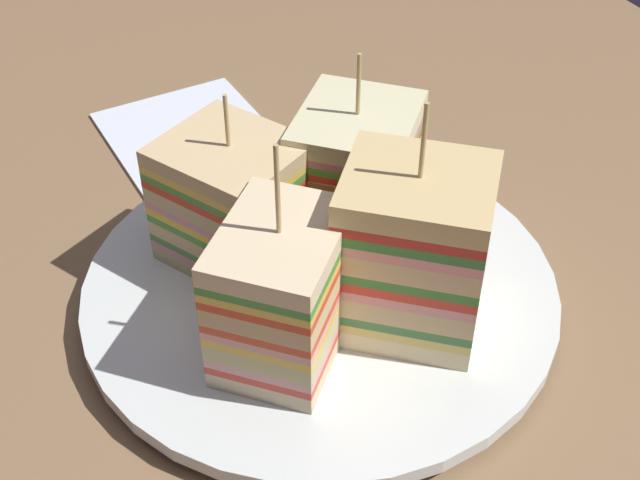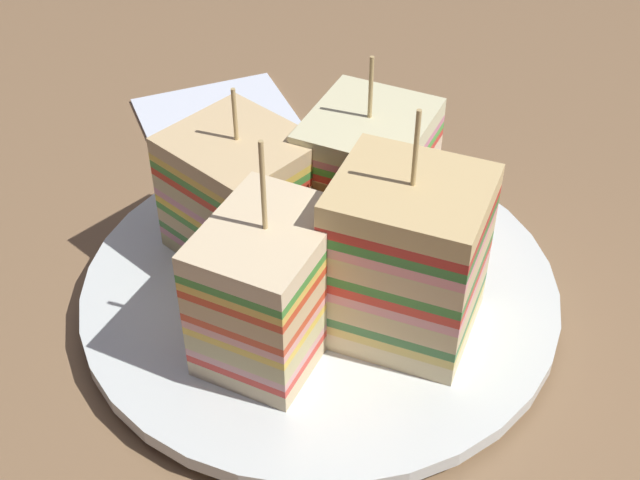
{
  "view_description": "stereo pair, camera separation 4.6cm",
  "coord_description": "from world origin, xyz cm",
  "px_view_note": "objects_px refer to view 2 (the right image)",
  "views": [
    {
      "loc": [
        -31.86,
        14.98,
        34.46
      ],
      "look_at": [
        0.0,
        0.0,
        4.59
      ],
      "focal_mm": 48.23,
      "sensor_mm": 36.0,
      "label": 1
    },
    {
      "loc": [
        -33.55,
        10.69,
        34.46
      ],
      "look_at": [
        0.0,
        0.0,
        4.59
      ],
      "focal_mm": 48.23,
      "sensor_mm": 36.0,
      "label": 2
    }
  ],
  "objects_px": {
    "napkin": "(226,131)",
    "sandwich_wedge_1": "(405,259)",
    "sandwich_wedge_3": "(241,195)",
    "plate": "(320,289)",
    "chip_pile": "(309,277)",
    "sandwich_wedge_0": "(269,289)",
    "sandwich_wedge_2": "(367,176)"
  },
  "relations": [
    {
      "from": "plate",
      "to": "chip_pile",
      "type": "xyz_separation_m",
      "value": [
        -0.0,
        0.01,
        0.01
      ]
    },
    {
      "from": "plate",
      "to": "napkin",
      "type": "distance_m",
      "value": 0.19
    },
    {
      "from": "chip_pile",
      "to": "napkin",
      "type": "height_order",
      "value": "chip_pile"
    },
    {
      "from": "napkin",
      "to": "sandwich_wedge_1",
      "type": "bearing_deg",
      "value": -169.49
    },
    {
      "from": "sandwich_wedge_2",
      "to": "sandwich_wedge_3",
      "type": "height_order",
      "value": "sandwich_wedge_2"
    },
    {
      "from": "sandwich_wedge_0",
      "to": "sandwich_wedge_2",
      "type": "height_order",
      "value": "sandwich_wedge_0"
    },
    {
      "from": "plate",
      "to": "sandwich_wedge_0",
      "type": "xyz_separation_m",
      "value": [
        -0.04,
        0.04,
        0.05
      ]
    },
    {
      "from": "plate",
      "to": "sandwich_wedge_3",
      "type": "distance_m",
      "value": 0.07
    },
    {
      "from": "plate",
      "to": "sandwich_wedge_2",
      "type": "xyz_separation_m",
      "value": [
        0.04,
        -0.04,
        0.05
      ]
    },
    {
      "from": "sandwich_wedge_1",
      "to": "sandwich_wedge_2",
      "type": "relative_size",
      "value": 1.15
    },
    {
      "from": "sandwich_wedge_3",
      "to": "napkin",
      "type": "bearing_deg",
      "value": 142.41
    },
    {
      "from": "sandwich_wedge_0",
      "to": "sandwich_wedge_3",
      "type": "relative_size",
      "value": 1.2
    },
    {
      "from": "sandwich_wedge_1",
      "to": "napkin",
      "type": "distance_m",
      "value": 0.24
    },
    {
      "from": "sandwich_wedge_1",
      "to": "napkin",
      "type": "height_order",
      "value": "sandwich_wedge_1"
    },
    {
      "from": "plate",
      "to": "chip_pile",
      "type": "relative_size",
      "value": 3.8
    },
    {
      "from": "plate",
      "to": "napkin",
      "type": "height_order",
      "value": "plate"
    },
    {
      "from": "sandwich_wedge_2",
      "to": "chip_pile",
      "type": "relative_size",
      "value": 1.64
    },
    {
      "from": "sandwich_wedge_3",
      "to": "chip_pile",
      "type": "xyz_separation_m",
      "value": [
        -0.05,
        -0.03,
        -0.03
      ]
    },
    {
      "from": "napkin",
      "to": "plate",
      "type": "bearing_deg",
      "value": -176.22
    },
    {
      "from": "chip_pile",
      "to": "napkin",
      "type": "distance_m",
      "value": 0.19
    },
    {
      "from": "plate",
      "to": "napkin",
      "type": "relative_size",
      "value": 1.92
    },
    {
      "from": "sandwich_wedge_0",
      "to": "chip_pile",
      "type": "xyz_separation_m",
      "value": [
        0.04,
        -0.03,
        -0.03
      ]
    },
    {
      "from": "sandwich_wedge_3",
      "to": "plate",
      "type": "bearing_deg",
      "value": 7.9
    },
    {
      "from": "sandwich_wedge_2",
      "to": "napkin",
      "type": "distance_m",
      "value": 0.17
    },
    {
      "from": "sandwich_wedge_3",
      "to": "napkin",
      "type": "xyz_separation_m",
      "value": [
        0.14,
        -0.02,
        -0.05
      ]
    },
    {
      "from": "sandwich_wedge_0",
      "to": "sandwich_wedge_1",
      "type": "relative_size",
      "value": 0.95
    },
    {
      "from": "sandwich_wedge_1",
      "to": "sandwich_wedge_3",
      "type": "xyz_separation_m",
      "value": [
        0.09,
        0.06,
        -0.01
      ]
    },
    {
      "from": "sandwich_wedge_2",
      "to": "chip_pile",
      "type": "distance_m",
      "value": 0.07
    },
    {
      "from": "plate",
      "to": "chip_pile",
      "type": "distance_m",
      "value": 0.02
    },
    {
      "from": "sandwich_wedge_0",
      "to": "chip_pile",
      "type": "relative_size",
      "value": 1.8
    },
    {
      "from": "sandwich_wedge_0",
      "to": "chip_pile",
      "type": "bearing_deg",
      "value": 2.11
    },
    {
      "from": "plate",
      "to": "chip_pile",
      "type": "height_order",
      "value": "chip_pile"
    }
  ]
}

